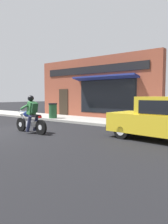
# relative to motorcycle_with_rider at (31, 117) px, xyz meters

# --- Properties ---
(ground_plane) EXTENTS (80.00, 80.00, 0.00)m
(ground_plane) POSITION_rel_motorcycle_with_rider_xyz_m (-0.34, 1.11, -0.68)
(ground_plane) COLOR black
(sidewalk_curb) EXTENTS (2.60, 22.00, 0.14)m
(sidewalk_curb) POSITION_rel_motorcycle_with_rider_xyz_m (4.85, 4.11, -0.61)
(sidewalk_curb) COLOR #9E9B93
(sidewalk_curb) RESTS_ON ground
(storefront_building) EXTENTS (1.25, 9.62, 4.20)m
(storefront_building) POSITION_rel_motorcycle_with_rider_xyz_m (6.38, 1.31, 1.43)
(storefront_building) COLOR brown
(storefront_building) RESTS_ON ground
(motorcycle_with_rider) EXTENTS (0.56, 2.02, 1.62)m
(motorcycle_with_rider) POSITION_rel_motorcycle_with_rider_xyz_m (0.00, 0.00, 0.00)
(motorcycle_with_rider) COLOR black
(motorcycle_with_rider) RESTS_ON ground
(car_hatchback) EXTENTS (1.93, 3.90, 1.57)m
(car_hatchback) POSITION_rel_motorcycle_with_rider_xyz_m (1.93, -4.98, 0.09)
(car_hatchback) COLOR black
(car_hatchback) RESTS_ON ground
(trash_bin) EXTENTS (0.56, 0.56, 0.98)m
(trash_bin) POSITION_rel_motorcycle_with_rider_xyz_m (3.96, 2.85, -0.04)
(trash_bin) COLOR #23512D
(trash_bin) RESTS_ON sidewalk_curb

